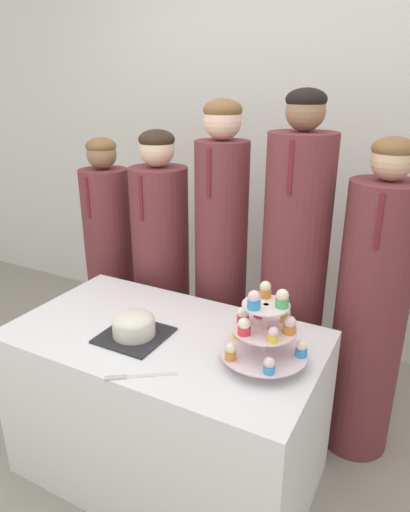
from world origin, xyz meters
The scene contains 10 objects.
wall_back centered at (0.00, 1.80, 1.35)m, with size 9.00×0.06×2.70m.
table centered at (0.00, 0.35, 0.35)m, with size 1.26×0.71×0.71m.
round_cake centered at (-0.09, 0.28, 0.75)m, with size 0.25×0.25×0.10m.
cake_knife centered at (0.05, 0.05, 0.71)m, with size 0.21×0.16×0.01m.
cupcake_stand centered at (0.42, 0.35, 0.84)m, with size 0.32×0.32×0.30m.
student_0 centered at (-0.75, 0.94, 0.65)m, with size 0.27×0.27×1.38m.
student_1 centered at (-0.40, 0.94, 0.68)m, with size 0.30×0.31×1.44m.
student_2 centered at (-0.03, 0.94, 0.77)m, with size 0.26×0.27×1.59m.
student_3 centered at (0.34, 0.94, 0.77)m, with size 0.30×0.31×1.63m.
student_4 centered at (0.70, 0.94, 0.68)m, with size 0.31×0.31×1.46m.
Camera 1 is at (0.90, -0.99, 1.65)m, focal length 32.00 mm.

